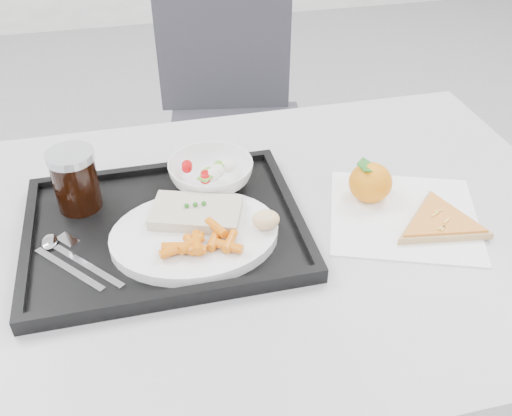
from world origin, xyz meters
The scene contains 14 objects.
table centered at (0.00, 0.30, 0.68)m, with size 1.20×0.80×0.75m.
chair centered at (0.15, 1.17, 0.54)m, with size 0.48×0.48×0.93m.
tray centered at (-0.13, 0.32, 0.76)m, with size 0.45×0.35×0.03m.
dinner_plate centered at (-0.08, 0.28, 0.77)m, with size 0.27×0.27×0.02m.
fish_fillet centered at (-0.07, 0.31, 0.79)m, with size 0.16×0.13×0.03m.
bread_roll centered at (0.03, 0.26, 0.80)m, with size 0.05×0.05×0.03m.
salad_bowl centered at (-0.03, 0.42, 0.79)m, with size 0.15×0.15×0.05m.
cola_glass centered at (-0.26, 0.41, 0.82)m, with size 0.08×0.08×0.11m.
cutlery centered at (-0.28, 0.28, 0.77)m, with size 0.14×0.15×0.01m.
napkin centered at (0.28, 0.27, 0.75)m, with size 0.32×0.31×0.00m.
tangerine centered at (0.24, 0.33, 0.79)m, with size 0.10×0.10×0.07m.
pizza_slice centered at (0.33, 0.23, 0.76)m, with size 0.24×0.24×0.02m.
carrot_pile centered at (-0.08, 0.23, 0.79)m, with size 0.13×0.08×0.02m.
salad_contents centered at (-0.03, 0.41, 0.80)m, with size 0.10×0.08×0.02m.
Camera 1 is at (-0.15, -0.42, 1.36)m, focal length 40.00 mm.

